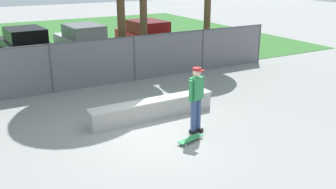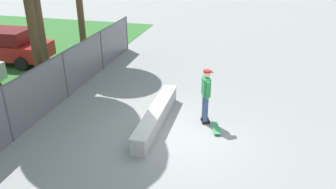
# 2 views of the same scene
# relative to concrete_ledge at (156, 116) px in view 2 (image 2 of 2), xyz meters

# --- Properties ---
(ground_plane) EXTENTS (80.00, 80.00, 0.00)m
(ground_plane) POSITION_rel_concrete_ledge_xyz_m (-0.46, -0.90, -0.29)
(ground_plane) COLOR gray
(concrete_ledge) EXTENTS (3.97, 0.51, 0.58)m
(concrete_ledge) POSITION_rel_concrete_ledge_xyz_m (0.00, 0.00, 0.00)
(concrete_ledge) COLOR #A8A59E
(concrete_ledge) RESTS_ON ground
(skateboarder) EXTENTS (0.57, 0.38, 1.84)m
(skateboarder) POSITION_rel_concrete_ledge_xyz_m (0.54, -1.51, 0.74)
(skateboarder) COLOR black
(skateboarder) RESTS_ON ground
(skateboard) EXTENTS (0.82, 0.40, 0.09)m
(skateboard) POSITION_rel_concrete_ledge_xyz_m (0.11, -1.93, -0.22)
(skateboard) COLOR #2D8C4C
(skateboard) RESTS_ON ground
(chainlink_fence) EXTENTS (16.35, 0.07, 1.81)m
(chainlink_fence) POSITION_rel_concrete_ledge_xyz_m (-0.46, 3.90, 0.69)
(chainlink_fence) COLOR #4C4C51
(chainlink_fence) RESTS_ON ground
(car_red) EXTENTS (2.24, 4.31, 1.66)m
(car_red) POSITION_rel_concrete_ledge_xyz_m (4.09, 8.73, 0.55)
(car_red) COLOR #B21E1E
(car_red) RESTS_ON ground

